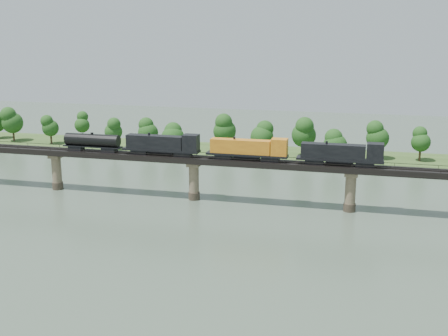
# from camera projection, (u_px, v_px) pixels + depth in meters

# --- Properties ---
(ground) EXTENTS (400.00, 400.00, 0.00)m
(ground) POSITION_uv_depth(u_px,v_px,m) (152.00, 239.00, 119.55)
(ground) COLOR #3C4D3D
(ground) RESTS_ON ground
(far_bank) EXTENTS (300.00, 24.00, 1.60)m
(far_bank) POSITION_uv_depth(u_px,v_px,m) (240.00, 153.00, 199.31)
(far_bank) COLOR #314D1F
(far_bank) RESTS_ON ground
(bridge) EXTENTS (236.00, 30.00, 11.50)m
(bridge) POSITION_uv_depth(u_px,v_px,m) (194.00, 179.00, 146.46)
(bridge) COLOR #473A2D
(bridge) RESTS_ON ground
(bridge_superstructure) EXTENTS (220.00, 4.90, 0.75)m
(bridge_superstructure) POSITION_uv_depth(u_px,v_px,m) (194.00, 156.00, 144.93)
(bridge_superstructure) COLOR black
(bridge_superstructure) RESTS_ON bridge
(far_treeline) EXTENTS (289.06, 17.54, 13.60)m
(far_treeline) POSITION_uv_depth(u_px,v_px,m) (214.00, 132.00, 195.13)
(far_treeline) COLOR #382619
(far_treeline) RESTS_ON far_bank
(freight_train) EXTENTS (84.17, 3.28, 5.79)m
(freight_train) POSITION_uv_depth(u_px,v_px,m) (218.00, 148.00, 142.75)
(freight_train) COLOR black
(freight_train) RESTS_ON bridge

